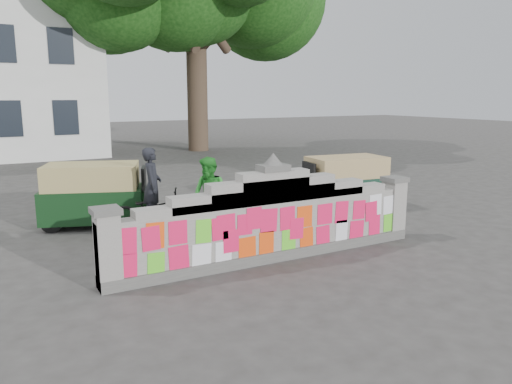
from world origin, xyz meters
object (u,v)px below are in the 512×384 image
(rickshaw_left, at_px, (96,194))
(pedestrian, at_px, (210,196))
(rickshaw_right, at_px, (344,182))
(cyclist_rider, at_px, (153,196))
(cyclist_bike, at_px, (153,211))

(rickshaw_left, bearing_deg, pedestrian, -25.17)
(rickshaw_right, bearing_deg, rickshaw_left, -6.10)
(cyclist_rider, relative_size, rickshaw_left, 0.61)
(rickshaw_right, bearing_deg, cyclist_bike, 5.29)
(cyclist_rider, height_order, pedestrian, pedestrian)
(cyclist_bike, distance_m, rickshaw_left, 1.63)
(cyclist_rider, xyz_separation_m, rickshaw_left, (-0.96, 1.29, -0.07))
(pedestrian, xyz_separation_m, rickshaw_right, (4.20, 0.58, -0.13))
(pedestrian, height_order, rickshaw_right, pedestrian)
(pedestrian, xyz_separation_m, rickshaw_left, (-2.01, 2.02, -0.10))
(cyclist_bike, distance_m, pedestrian, 1.33)
(cyclist_bike, relative_size, cyclist_rider, 1.12)
(cyclist_bike, xyz_separation_m, rickshaw_left, (-0.96, 1.29, 0.27))
(pedestrian, relative_size, rickshaw_right, 0.66)
(cyclist_bike, height_order, rickshaw_left, rickshaw_left)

